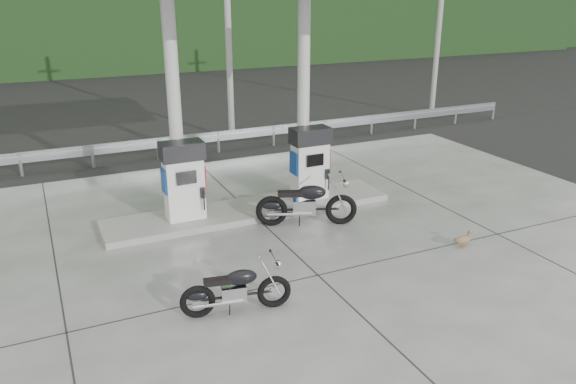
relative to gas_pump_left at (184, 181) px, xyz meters
name	(u,v)px	position (x,y,z in m)	size (l,w,h in m)	color
ground	(295,255)	(1.60, -2.50, -1.07)	(160.00, 160.00, 0.00)	black
forecourt_apron	(295,254)	(1.60, -2.50, -1.06)	(18.00, 14.00, 0.02)	slate
pump_island	(251,210)	(1.60, 0.00, -0.98)	(7.00, 1.40, 0.15)	gray
gas_pump_left	(184,181)	(0.00, 0.00, 0.00)	(0.95, 0.55, 1.80)	white
gas_pump_right	(310,163)	(3.20, 0.00, 0.00)	(0.95, 0.55, 1.80)	white
canopy_column_left	(174,107)	(0.00, 0.40, 1.60)	(0.30, 0.30, 5.00)	white
canopy_column_right	(303,96)	(3.20, 0.40, 1.60)	(0.30, 0.30, 5.00)	white
guardrail	(188,135)	(1.60, 5.50, -0.36)	(26.00, 0.16, 1.42)	#9B9EA2
road	(165,132)	(1.60, 9.00, -1.07)	(60.00, 7.00, 0.01)	black
utility_pole_b	(228,24)	(3.60, 7.00, 2.93)	(0.22, 0.22, 8.00)	gray
utility_pole_c	(440,19)	(12.60, 7.00, 2.93)	(0.22, 0.22, 8.00)	gray
tree_band	(94,24)	(1.60, 27.50, 1.93)	(80.00, 6.00, 6.00)	black
forested_hills	(63,37)	(1.60, 57.50, -1.07)	(100.00, 40.00, 140.00)	black
motorcycle_left	(236,290)	(-0.23, -4.05, -0.63)	(1.75, 0.55, 0.83)	black
motorcycle_right	(307,204)	(2.50, -1.22, -0.54)	(2.17, 0.68, 1.03)	black
duck	(463,240)	(4.93, -3.69, -0.89)	(0.44, 0.12, 0.32)	brown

